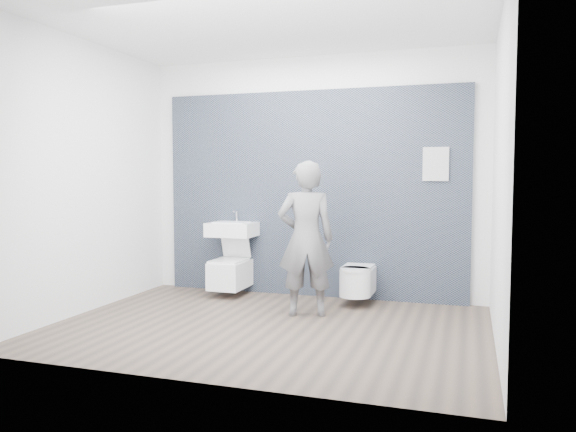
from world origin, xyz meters
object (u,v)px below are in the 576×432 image
(washbasin, at_px, (232,229))
(toilet_rounded, at_px, (357,281))
(toilet_square, at_px, (230,272))
(visitor, at_px, (306,239))

(washbasin, relative_size, toilet_rounded, 0.95)
(toilet_square, xyz_separation_m, visitor, (1.12, -0.65, 0.50))
(toilet_rounded, distance_m, visitor, 0.90)
(toilet_rounded, bearing_deg, washbasin, 176.87)
(toilet_rounded, height_order, visitor, visitor)
(washbasin, relative_size, visitor, 0.35)
(washbasin, relative_size, toilet_square, 0.76)
(toilet_square, xyz_separation_m, toilet_rounded, (1.52, -0.02, -0.01))
(washbasin, xyz_separation_m, toilet_square, (0.00, -0.06, -0.51))
(toilet_rounded, bearing_deg, visitor, -122.67)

